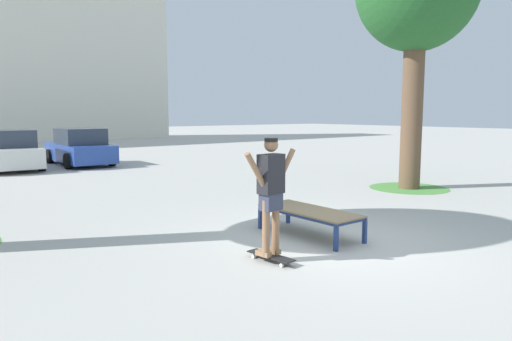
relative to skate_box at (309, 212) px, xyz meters
name	(u,v)px	position (x,y,z in m)	size (l,w,h in m)	color
ground_plane	(332,244)	(-0.09, -0.61, -0.41)	(120.00, 120.00, 0.00)	#B7B5AD
skate_box	(309,212)	(0.00, 0.00, 0.00)	(0.78, 1.91, 0.46)	navy
skateboard	(271,256)	(-1.45, -0.68, -0.34)	(0.29, 0.82, 0.09)	black
skater	(271,188)	(-1.45, -0.68, 0.66)	(1.00, 0.31, 1.69)	#8E6647
grass_patch_near_right	(409,188)	(5.88, 1.92, -0.41)	(2.20, 2.20, 0.01)	#519342
car_white	(9,151)	(-2.06, 13.90, 0.28)	(2.04, 4.26, 1.50)	silver
car_blue	(80,148)	(0.54, 13.87, 0.28)	(1.95, 4.22, 1.50)	#28479E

